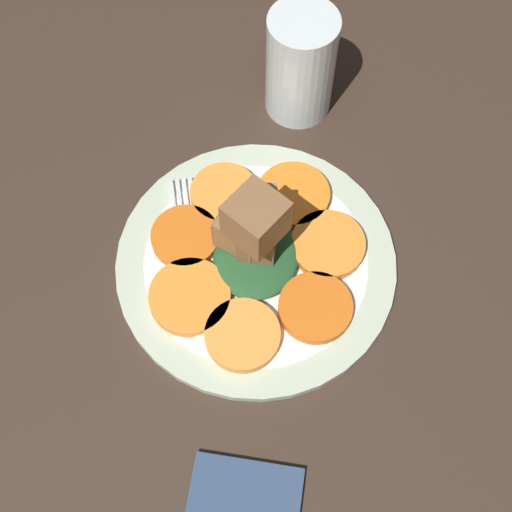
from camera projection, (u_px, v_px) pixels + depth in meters
The scene contains 12 objects.
table_slab at pixel (256, 269), 72.72cm from camera, with size 120.00×120.00×2.00cm, color #38281E.
plate at pixel (256, 263), 71.35cm from camera, with size 28.02×28.02×1.05cm.
carrot_slice_0 at pixel (328, 245), 70.95cm from camera, with size 7.46×7.46×1.14cm, color orange.
carrot_slice_1 at pixel (293, 195), 73.47cm from camera, with size 7.56×7.56×1.14cm, color orange.
carrot_slice_2 at pixel (224, 194), 73.55cm from camera, with size 7.02×7.02×1.14cm, color orange.
carrot_slice_3 at pixel (185, 237), 71.34cm from camera, with size 6.88×6.88×1.14cm, color orange.
carrot_slice_4 at pixel (190, 297), 68.49cm from camera, with size 7.90×7.90×1.14cm, color orange.
carrot_slice_5 at pixel (247, 336), 66.76cm from camera, with size 7.16×7.16×1.14cm, color #F99539.
carrot_slice_6 at pixel (315, 308), 68.01cm from camera, with size 7.16×7.16×1.14cm, color orange.
center_pile at pixel (252, 235), 67.40cm from camera, with size 9.39×8.56×10.92cm.
fork at pixel (190, 251), 71.05cm from camera, with size 17.64×7.17×0.40cm.
water_glass at pixel (300, 65), 75.05cm from camera, with size 7.39×7.39×12.67cm.
Camera 1 is at (30.26, 4.72, 66.97)cm, focal length 50.00 mm.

